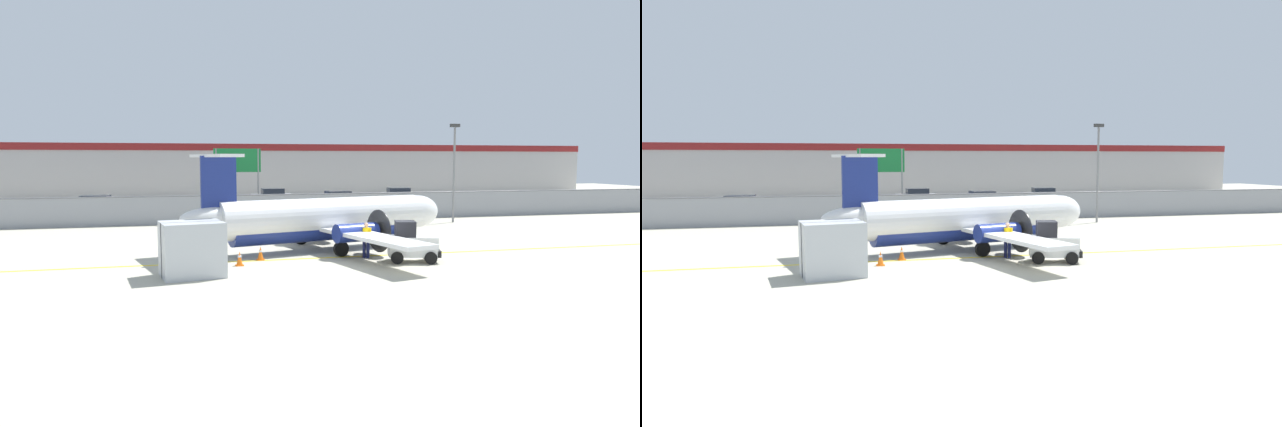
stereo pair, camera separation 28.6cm
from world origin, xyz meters
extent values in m
plane|color=#B2AD99|center=(0.00, 0.00, 0.00)|extent=(140.00, 140.00, 0.00)
cube|color=yellow|center=(0.00, 2.00, 0.00)|extent=(84.00, 0.20, 0.01)
cube|color=gray|center=(0.00, 18.00, 1.00)|extent=(98.00, 0.04, 2.00)
cylinder|color=slate|center=(0.00, 18.00, 2.05)|extent=(98.00, 0.10, 0.10)
cube|color=#38383A|center=(0.00, 29.50, 0.06)|extent=(98.00, 17.00, 0.12)
cube|color=#BCB7B2|center=(0.00, 48.00, 3.25)|extent=(91.00, 8.00, 6.50)
cube|color=maroon|center=(0.00, 44.00, 6.10)|extent=(91.00, 0.20, 0.80)
cylinder|color=white|center=(-0.94, 4.36, 1.75)|extent=(11.43, 4.58, 1.90)
ellipsoid|color=white|center=(4.83, 5.80, 1.75)|extent=(2.97, 2.38, 1.80)
ellipsoid|color=white|center=(-6.71, 2.93, 1.95)|extent=(3.35, 1.78, 1.05)
cylinder|color=navy|center=(-0.94, 4.36, 1.23)|extent=(10.21, 3.89, 1.48)
cube|color=white|center=(-0.85, 4.39, 1.18)|extent=(5.42, 15.91, 0.18)
cylinder|color=navy|center=(-1.28, 6.96, 1.18)|extent=(2.35, 1.40, 0.90)
cone|color=black|center=(-0.16, 7.24, 1.18)|extent=(0.54, 0.54, 0.44)
cylinder|color=#262626|center=(-0.02, 7.27, 1.18)|extent=(0.55, 2.05, 2.10)
cylinder|color=navy|center=(-0.02, 1.91, 1.18)|extent=(2.35, 1.40, 0.90)
cone|color=black|center=(1.09, 2.19, 1.18)|extent=(0.54, 0.54, 0.44)
cylinder|color=#262626|center=(1.24, 2.23, 1.18)|extent=(0.55, 2.05, 2.10)
cube|color=navy|center=(-6.43, 3.00, 3.30)|extent=(1.69, 0.59, 3.10)
cube|color=white|center=(-6.57, 2.96, 4.85)|extent=(2.23, 4.92, 0.14)
cylinder|color=#59595B|center=(2.93, 5.33, 0.79)|extent=(0.17, 0.17, 0.97)
cylinder|color=black|center=(2.93, 5.33, 0.30)|extent=(0.64, 0.36, 0.60)
cylinder|color=#59595B|center=(-1.77, 6.44, 0.83)|extent=(0.17, 0.17, 0.90)
cylinder|color=black|center=(-1.77, 6.44, 0.38)|extent=(0.79, 0.40, 0.76)
cylinder|color=#59595B|center=(-0.70, 2.15, 0.83)|extent=(0.17, 0.17, 0.90)
cylinder|color=black|center=(-0.70, 2.15, 0.38)|extent=(0.79, 0.40, 0.76)
cube|color=silver|center=(2.08, -0.01, 0.73)|extent=(2.42, 1.68, 0.90)
cube|color=black|center=(1.74, 0.09, 1.53)|extent=(1.15, 1.22, 0.70)
cube|color=black|center=(3.18, -0.33, 0.43)|extent=(0.47, 1.10, 0.30)
cylinder|color=black|center=(2.97, 0.35, 0.28)|extent=(0.59, 0.33, 0.56)
cylinder|color=black|center=(2.63, -0.80, 0.28)|extent=(0.59, 0.33, 0.56)
cylinder|color=black|center=(1.53, 0.78, 0.28)|extent=(0.59, 0.33, 0.56)
cylinder|color=black|center=(1.19, -0.37, 0.28)|extent=(0.59, 0.33, 0.56)
cylinder|color=#191E4C|center=(0.28, 1.58, 0.42)|extent=(0.23, 0.23, 0.85)
cylinder|color=#191E4C|center=(0.42, 1.43, 0.42)|extent=(0.23, 0.23, 0.85)
cylinder|color=yellow|center=(0.35, 1.50, 1.15)|extent=(0.48, 0.48, 0.60)
cylinder|color=yellow|center=(0.20, 1.66, 1.18)|extent=(0.14, 0.14, 0.55)
cylinder|color=yellow|center=(0.50, 1.35, 1.18)|extent=(0.14, 0.14, 0.55)
sphere|color=tan|center=(0.35, 1.50, 1.59)|extent=(0.22, 0.22, 0.22)
cube|color=#B7BCC1|center=(-7.80, -0.81, 1.10)|extent=(2.69, 2.36, 2.20)
cube|color=#333338|center=(-7.80, -0.81, 1.10)|extent=(2.42, 0.47, 2.20)
cube|color=orange|center=(-4.61, 2.16, 0.02)|extent=(0.36, 0.36, 0.04)
cone|color=orange|center=(-4.61, 2.16, 0.34)|extent=(0.28, 0.28, 0.60)
cylinder|color=white|center=(-4.61, 2.16, 0.42)|extent=(0.17, 0.17, 0.08)
cube|color=orange|center=(-5.72, 0.97, 0.02)|extent=(0.36, 0.36, 0.04)
cone|color=orange|center=(-5.72, 0.97, 0.34)|extent=(0.28, 0.28, 0.60)
cylinder|color=white|center=(-5.72, 0.97, 0.42)|extent=(0.17, 0.17, 0.08)
cube|color=red|center=(-14.78, 26.40, 0.74)|extent=(4.38, 2.23, 0.80)
cube|color=#262D38|center=(-14.93, 26.42, 1.42)|extent=(2.38, 1.83, 0.56)
cylinder|color=black|center=(-13.27, 27.11, 0.42)|extent=(0.62, 0.28, 0.60)
cylinder|color=black|center=(-13.51, 25.33, 0.42)|extent=(0.62, 0.28, 0.60)
cylinder|color=black|center=(-16.05, 27.47, 0.42)|extent=(0.62, 0.28, 0.60)
cylinder|color=black|center=(-16.28, 25.69, 0.42)|extent=(0.62, 0.28, 0.60)
cube|color=red|center=(-7.15, 23.56, 0.74)|extent=(4.36, 2.13, 0.80)
cube|color=#262D38|center=(-7.00, 23.55, 1.42)|extent=(2.35, 1.78, 0.56)
cylinder|color=black|center=(-8.64, 22.82, 0.42)|extent=(0.62, 0.26, 0.60)
cylinder|color=black|center=(-8.45, 24.61, 0.42)|extent=(0.62, 0.26, 0.60)
cylinder|color=black|center=(-5.85, 22.52, 0.42)|extent=(0.62, 0.26, 0.60)
cylinder|color=black|center=(-5.66, 24.31, 0.42)|extent=(0.62, 0.26, 0.60)
cube|color=gray|center=(1.04, 33.72, 0.74)|extent=(4.23, 1.78, 0.80)
cube|color=#262D38|center=(1.19, 33.72, 1.42)|extent=(2.23, 1.60, 0.56)
cylinder|color=black|center=(-0.34, 32.79, 0.42)|extent=(0.60, 0.21, 0.60)
cylinder|color=black|center=(-0.37, 34.59, 0.42)|extent=(0.60, 0.21, 0.60)
cylinder|color=black|center=(2.46, 32.84, 0.42)|extent=(0.60, 0.21, 0.60)
cylinder|color=black|center=(2.43, 34.64, 0.42)|extent=(0.60, 0.21, 0.60)
cube|color=navy|center=(6.23, 27.52, 0.74)|extent=(4.34, 2.09, 0.80)
cube|color=#262D38|center=(6.38, 27.53, 1.42)|extent=(2.34, 1.76, 0.56)
cylinder|color=black|center=(4.92, 26.49, 0.42)|extent=(0.62, 0.26, 0.60)
cylinder|color=black|center=(4.75, 28.28, 0.42)|extent=(0.62, 0.26, 0.60)
cylinder|color=black|center=(7.71, 26.75, 0.42)|extent=(0.62, 0.26, 0.60)
cylinder|color=black|center=(7.54, 28.55, 0.42)|extent=(0.62, 0.26, 0.60)
cube|color=gray|center=(14.40, 31.89, 0.74)|extent=(4.38, 2.22, 0.80)
cube|color=#262D38|center=(14.25, 31.91, 1.42)|extent=(2.38, 1.82, 0.56)
cylinder|color=black|center=(15.90, 32.61, 0.42)|extent=(0.62, 0.27, 0.60)
cylinder|color=black|center=(15.67, 30.82, 0.42)|extent=(0.62, 0.27, 0.60)
cylinder|color=black|center=(13.12, 32.96, 0.42)|extent=(0.62, 0.27, 0.60)
cylinder|color=black|center=(12.89, 31.17, 0.42)|extent=(0.62, 0.27, 0.60)
cylinder|color=slate|center=(11.59, 14.53, 3.50)|extent=(0.16, 0.16, 7.00)
cube|color=#333333|center=(11.59, 14.53, 7.15)|extent=(0.70, 0.30, 0.24)
cylinder|color=slate|center=(-5.40, 19.96, 2.75)|extent=(0.14, 0.14, 5.50)
cylinder|color=slate|center=(-2.20, 19.96, 2.75)|extent=(0.14, 0.14, 5.50)
cube|color=#14662D|center=(-3.80, 19.96, 4.60)|extent=(3.60, 0.10, 1.80)
camera|label=1|loc=(-8.33, -23.98, 4.70)|focal=32.00mm
camera|label=2|loc=(-8.05, -24.05, 4.70)|focal=32.00mm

